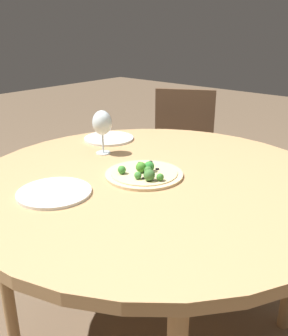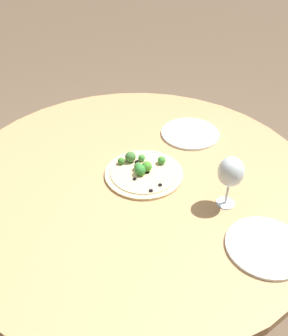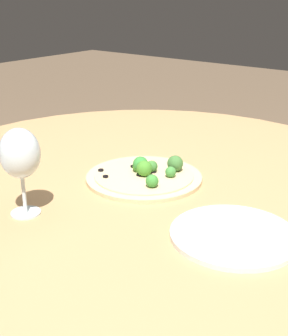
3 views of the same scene
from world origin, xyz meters
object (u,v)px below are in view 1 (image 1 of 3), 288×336
(chair, at_px, (181,156))
(pizza, at_px, (144,173))
(wine_glass, at_px, (102,124))
(plate_near, at_px, (54,192))
(plate_far, at_px, (109,138))

(chair, xyz_separation_m, pizza, (0.91, 0.47, 0.28))
(wine_glass, height_order, plate_near, wine_glass)
(wine_glass, bearing_deg, pizza, 74.50)
(chair, bearing_deg, plate_far, -116.08)
(pizza, bearing_deg, wine_glass, -105.50)
(pizza, xyz_separation_m, wine_glass, (-0.08, -0.30, 0.12))
(plate_near, height_order, plate_far, same)
(chair, bearing_deg, plate_near, -103.29)
(chair, relative_size, plate_far, 3.69)
(pizza, height_order, plate_far, pizza)
(pizza, bearing_deg, chair, -152.79)
(chair, xyz_separation_m, plate_far, (0.67, 0.04, 0.27))
(wine_glass, bearing_deg, chair, -168.69)
(pizza, height_order, plate_near, pizza)
(pizza, xyz_separation_m, plate_far, (-0.24, -0.43, -0.01))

